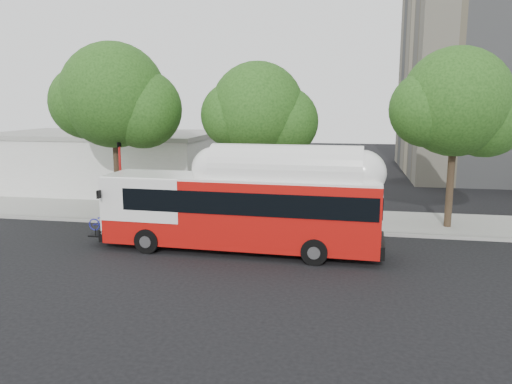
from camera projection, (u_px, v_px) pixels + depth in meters
ground at (255, 252)px, 21.75m from camera, size 120.00×120.00×0.00m
sidewalk at (277, 217)px, 28.03m from camera, size 60.00×5.00×0.15m
curb_strip at (269, 229)px, 25.51m from camera, size 60.00×0.30×0.15m
red_curb_segment at (213, 226)px, 26.05m from camera, size 10.00×0.32×0.16m
street_tree_left at (122, 100)px, 27.49m from camera, size 6.67×5.80×9.74m
street_tree_mid at (265, 113)px, 26.67m from camera, size 5.75×5.00×8.62m
street_tree_right at (465, 106)px, 24.62m from camera, size 6.21×5.40×9.18m
low_commercial_bldg at (107, 160)px, 37.43m from camera, size 16.20×10.20×4.25m
transit_bus at (242, 212)px, 21.64m from camera, size 12.92×3.10×3.79m
signal_pole at (121, 182)px, 26.92m from camera, size 0.12×0.41×4.35m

